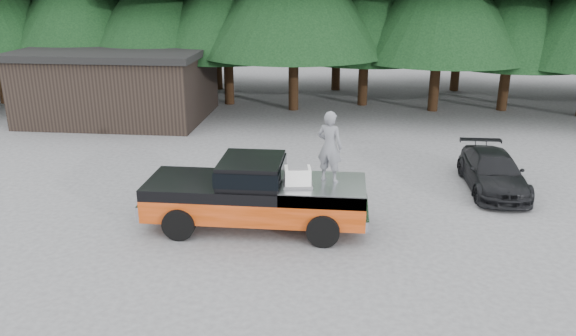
# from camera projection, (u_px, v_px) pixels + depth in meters

# --- Properties ---
(ground) EXTENTS (120.00, 120.00, 0.00)m
(ground) POSITION_uv_depth(u_px,v_px,m) (279.00, 234.00, 14.80)
(ground) COLOR #4B4B4D
(ground) RESTS_ON ground
(pickup_truck) EXTENTS (6.00, 2.04, 1.33)m
(pickup_truck) POSITION_uv_depth(u_px,v_px,m) (256.00, 204.00, 15.05)
(pickup_truck) COLOR #C4481B
(pickup_truck) RESTS_ON ground
(truck_cab) EXTENTS (1.66, 1.90, 0.59)m
(truck_cab) POSITION_uv_depth(u_px,v_px,m) (252.00, 170.00, 14.75)
(truck_cab) COLOR black
(truck_cab) RESTS_ON pickup_truck
(air_compressor) EXTENTS (0.74, 0.64, 0.46)m
(air_compressor) POSITION_uv_depth(u_px,v_px,m) (298.00, 177.00, 14.42)
(air_compressor) COLOR white
(air_compressor) RESTS_ON pickup_truck
(man_on_bed) EXTENTS (0.81, 0.68, 1.89)m
(man_on_bed) POSITION_uv_depth(u_px,v_px,m) (330.00, 147.00, 14.49)
(man_on_bed) COLOR #5B5C63
(man_on_bed) RESTS_ON pickup_truck
(parked_car) EXTENTS (1.70, 4.08, 1.18)m
(parked_car) POSITION_uv_depth(u_px,v_px,m) (493.00, 172.00, 17.72)
(parked_car) COLOR black
(parked_car) RESTS_ON ground
(utility_building) EXTENTS (8.40, 6.40, 3.30)m
(utility_building) POSITION_uv_depth(u_px,v_px,m) (120.00, 83.00, 26.43)
(utility_building) COLOR black
(utility_building) RESTS_ON ground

